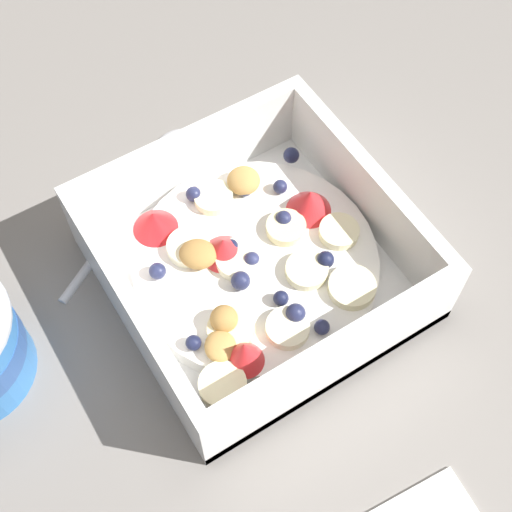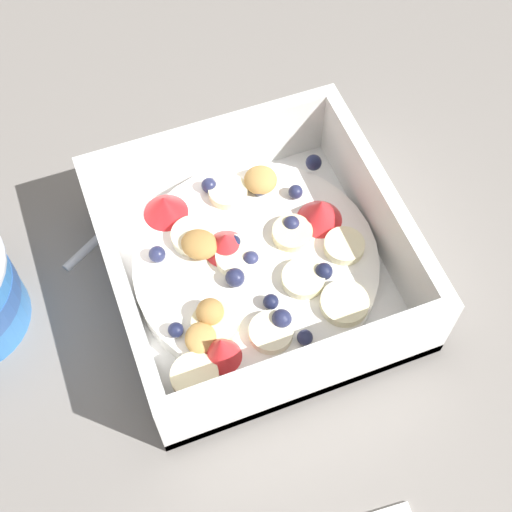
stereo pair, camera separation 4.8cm
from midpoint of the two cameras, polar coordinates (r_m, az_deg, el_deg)
name	(u,v)px [view 1 (the left image)]	position (r m, az deg, el deg)	size (l,w,h in m)	color
ground_plane	(232,269)	(0.51, -4.58, -1.27)	(2.40, 2.40, 0.00)	gray
fruit_bowl	(255,263)	(0.49, -2.90, -0.82)	(0.19, 0.19, 0.06)	white
spoon	(154,172)	(0.56, -10.55, 6.33)	(0.11, 0.16, 0.01)	silver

